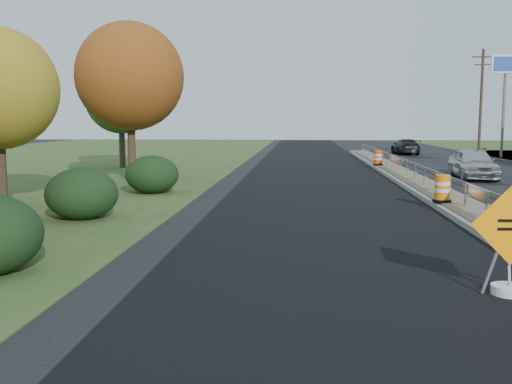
# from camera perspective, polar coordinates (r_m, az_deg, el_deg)

# --- Properties ---
(ground) EXTENTS (140.00, 140.00, 0.00)m
(ground) POSITION_cam_1_polar(r_m,az_deg,el_deg) (17.03, 22.10, -3.06)
(ground) COLOR black
(ground) RESTS_ON ground
(milled_overlay) EXTENTS (7.20, 120.00, 0.01)m
(milled_overlay) POSITION_cam_1_polar(r_m,az_deg,el_deg) (26.14, 6.13, 0.83)
(milled_overlay) COLOR black
(milled_overlay) RESTS_ON ground
(median) EXTENTS (1.60, 55.00, 0.23)m
(median) POSITION_cam_1_polar(r_m,az_deg,el_deg) (24.68, 16.53, 0.44)
(median) COLOR gray
(median) RESTS_ON ground
(guardrail) EXTENTS (0.10, 46.15, 0.72)m
(guardrail) POSITION_cam_1_polar(r_m,az_deg,el_deg) (25.59, 16.12, 2.07)
(guardrail) COLOR silver
(guardrail) RESTS_ON median
(pylon_sign_north) EXTENTS (2.20, 0.30, 7.90)m
(pylon_sign_north) POSITION_cam_1_polar(r_m,az_deg,el_deg) (48.71, 23.67, 10.80)
(pylon_sign_north) COLOR slate
(pylon_sign_north) RESTS_ON ground
(utility_pole_north) EXTENTS (1.90, 0.26, 9.40)m
(utility_pole_north) POSITION_cam_1_polar(r_m,az_deg,el_deg) (57.48, 21.59, 8.71)
(utility_pole_north) COLOR #473523
(utility_pole_north) RESTS_ON ground
(hedge_mid) EXTENTS (2.09, 2.09, 1.52)m
(hedge_mid) POSITION_cam_1_polar(r_m,az_deg,el_deg) (17.31, -17.02, -0.15)
(hedge_mid) COLOR black
(hedge_mid) RESTS_ON ground
(hedge_north) EXTENTS (2.09, 2.09, 1.52)m
(hedge_north) POSITION_cam_1_polar(r_m,az_deg,el_deg) (22.83, -10.35, 1.74)
(hedge_north) COLOR black
(hedge_north) RESTS_ON ground
(tree_near_red) EXTENTS (4.95, 4.95, 7.35)m
(tree_near_red) POSITION_cam_1_polar(r_m,az_deg,el_deg) (27.21, -12.51, 11.19)
(tree_near_red) COLOR #473523
(tree_near_red) RESTS_ON ground
(tree_near_back) EXTENTS (4.29, 4.29, 6.37)m
(tree_near_back) POSITION_cam_1_polar(r_m,az_deg,el_deg) (35.69, -13.37, 9.12)
(tree_near_back) COLOR #473523
(tree_near_back) RESTS_ON ground
(caution_sign) EXTENTS (1.34, 0.56, 1.85)m
(caution_sign) POSITION_cam_1_polar(r_m,az_deg,el_deg) (10.32, 24.03, -6.88)
(caution_sign) COLOR white
(caution_sign) RESTS_ON ground
(barrel_median_mid) EXTENTS (0.60, 0.60, 0.89)m
(barrel_median_mid) POSITION_cam_1_polar(r_m,az_deg,el_deg) (19.52, 18.13, 0.29)
(barrel_median_mid) COLOR black
(barrel_median_mid) RESTS_ON median
(barrel_median_far) EXTENTS (0.59, 0.59, 0.87)m
(barrel_median_far) POSITION_cam_1_polar(r_m,az_deg,el_deg) (34.84, 12.11, 3.33)
(barrel_median_far) COLOR black
(barrel_median_far) RESTS_ON median
(barrel_shoulder_far) EXTENTS (0.53, 0.53, 0.78)m
(barrel_shoulder_far) POSITION_cam_1_polar(r_m,az_deg,el_deg) (48.39, 21.79, 3.69)
(barrel_shoulder_far) COLOR black
(barrel_shoulder_far) RESTS_ON ground
(car_silver) EXTENTS (1.95, 4.49, 1.51)m
(car_silver) POSITION_cam_1_polar(r_m,az_deg,el_deg) (30.27, 20.89, 2.68)
(car_silver) COLOR silver
(car_silver) RESTS_ON ground
(car_dark_far) EXTENTS (1.92, 4.58, 1.32)m
(car_dark_far) POSITION_cam_1_polar(r_m,az_deg,el_deg) (50.57, 14.73, 4.41)
(car_dark_far) COLOR black
(car_dark_far) RESTS_ON ground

